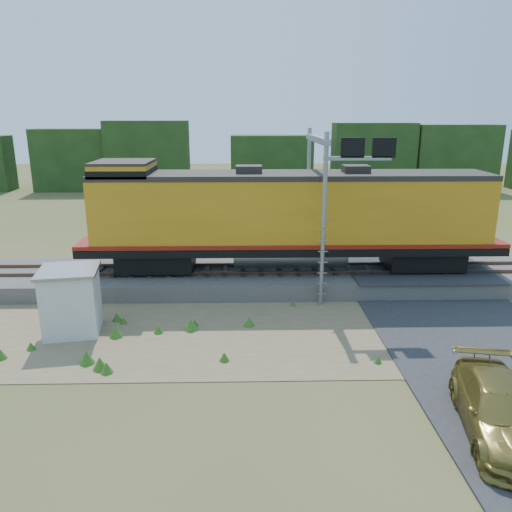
{
  "coord_description": "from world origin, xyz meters",
  "views": [
    {
      "loc": [
        -1.7,
        -17.93,
        8.39
      ],
      "look_at": [
        -1.22,
        3.0,
        2.4
      ],
      "focal_mm": 35.0,
      "sensor_mm": 36.0,
      "label": 1
    }
  ],
  "objects_px": {
    "locomotive": "(285,216)",
    "signal_gantry": "(327,173)",
    "shed": "(71,301)",
    "car": "(501,411)"
  },
  "relations": [
    {
      "from": "locomotive",
      "to": "signal_gantry",
      "type": "height_order",
      "value": "signal_gantry"
    },
    {
      "from": "shed",
      "to": "car",
      "type": "xyz_separation_m",
      "value": [
        13.69,
        -6.9,
        -0.62
      ]
    },
    {
      "from": "signal_gantry",
      "to": "car",
      "type": "bearing_deg",
      "value": -75.42
    },
    {
      "from": "shed",
      "to": "car",
      "type": "relative_size",
      "value": 0.53
    },
    {
      "from": "signal_gantry",
      "to": "car",
      "type": "xyz_separation_m",
      "value": [
        3.04,
        -11.67,
        -5.0
      ]
    },
    {
      "from": "shed",
      "to": "signal_gantry",
      "type": "distance_m",
      "value": 12.47
    },
    {
      "from": "locomotive",
      "to": "car",
      "type": "distance_m",
      "value": 13.6
    },
    {
      "from": "shed",
      "to": "car",
      "type": "distance_m",
      "value": 15.35
    },
    {
      "from": "shed",
      "to": "signal_gantry",
      "type": "bearing_deg",
      "value": 14.88
    },
    {
      "from": "shed",
      "to": "signal_gantry",
      "type": "height_order",
      "value": "signal_gantry"
    }
  ]
}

